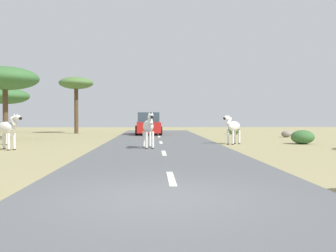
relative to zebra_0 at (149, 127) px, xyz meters
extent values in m
plane|color=#998E60|center=(0.29, -10.22, -1.01)|extent=(90.00, 90.00, 0.00)
cube|color=#56595B|center=(0.63, -10.22, -0.99)|extent=(6.00, 64.00, 0.05)
cube|color=silver|center=(0.63, -8.22, -0.96)|extent=(0.16, 2.00, 0.01)
cube|color=silver|center=(0.63, -2.22, -0.96)|extent=(0.16, 2.00, 0.01)
cube|color=silver|center=(0.63, 3.78, -0.96)|extent=(0.16, 2.00, 0.01)
cube|color=silver|center=(0.63, 9.78, -0.96)|extent=(0.16, 2.00, 0.01)
cube|color=silver|center=(0.63, 15.78, -0.96)|extent=(0.16, 2.00, 0.01)
ellipsoid|color=silver|center=(-0.02, 0.09, 0.02)|extent=(0.64, 1.18, 0.53)
cylinder|color=silver|center=(-0.09, -0.29, -0.58)|extent=(0.13, 0.13, 0.76)
cylinder|color=#28231E|center=(-0.09, -0.29, -0.94)|extent=(0.15, 0.15, 0.05)
cylinder|color=silver|center=(0.19, -0.24, -0.58)|extent=(0.13, 0.13, 0.76)
cylinder|color=#28231E|center=(0.19, -0.24, -0.94)|extent=(0.15, 0.15, 0.05)
cylinder|color=silver|center=(-0.22, 0.43, -0.58)|extent=(0.13, 0.13, 0.76)
cylinder|color=#28231E|center=(-0.22, 0.43, -0.94)|extent=(0.15, 0.15, 0.05)
cylinder|color=silver|center=(0.06, 0.48, -0.58)|extent=(0.13, 0.13, 0.76)
cylinder|color=#28231E|center=(0.06, 0.48, -0.94)|extent=(0.15, 0.15, 0.05)
cylinder|color=silver|center=(0.08, -0.43, 0.29)|extent=(0.27, 0.43, 0.45)
cube|color=black|center=(0.08, -0.43, 0.39)|extent=(0.11, 0.37, 0.31)
ellipsoid|color=silver|center=(0.13, -0.69, 0.46)|extent=(0.29, 0.52, 0.24)
ellipsoid|color=black|center=(0.16, -0.88, 0.44)|extent=(0.17, 0.19, 0.15)
cone|color=silver|center=(0.03, -0.58, 0.58)|extent=(0.11, 0.11, 0.14)
cone|color=silver|center=(0.17, -0.56, 0.58)|extent=(0.11, 0.11, 0.14)
cylinder|color=black|center=(-0.12, 0.64, -0.08)|extent=(0.07, 0.16, 0.45)
ellipsoid|color=silver|center=(-6.28, 0.03, -0.03)|extent=(1.17, 0.99, 0.53)
cylinder|color=silver|center=(-6.06, -0.29, -0.64)|extent=(0.15, 0.15, 0.76)
cylinder|color=#28231E|center=(-6.06, -0.29, -0.99)|extent=(0.18, 0.18, 0.05)
cylinder|color=silver|center=(-5.90, -0.06, -0.64)|extent=(0.15, 0.15, 0.76)
cylinder|color=#28231E|center=(-5.90, -0.06, -0.99)|extent=(0.18, 0.18, 0.05)
cylinder|color=silver|center=(-6.50, 0.35, -0.64)|extent=(0.15, 0.15, 0.76)
cylinder|color=#28231E|center=(-6.50, 0.35, -0.99)|extent=(0.18, 0.18, 0.05)
cylinder|color=silver|center=(-5.84, -0.27, 0.24)|extent=(0.44, 0.39, 0.45)
cube|color=black|center=(-5.84, -0.27, 0.33)|extent=(0.33, 0.24, 0.31)
ellipsoid|color=silver|center=(-5.63, -0.42, 0.40)|extent=(0.51, 0.44, 0.24)
ellipsoid|color=black|center=(-5.47, -0.53, 0.38)|extent=(0.22, 0.21, 0.15)
cone|color=silver|center=(-5.77, -0.41, 0.52)|extent=(0.13, 0.13, 0.14)
cone|color=silver|center=(-5.69, -0.29, 0.52)|extent=(0.13, 0.13, 0.14)
ellipsoid|color=silver|center=(4.47, 2.92, -0.05)|extent=(1.04, 1.12, 0.52)
cylinder|color=silver|center=(4.13, 2.74, -0.64)|extent=(0.15, 0.15, 0.75)
cylinder|color=#28231E|center=(4.13, 2.74, -0.99)|extent=(0.18, 0.18, 0.05)
cylinder|color=silver|center=(4.34, 2.56, -0.64)|extent=(0.15, 0.15, 0.75)
cylinder|color=#28231E|center=(4.34, 2.56, -0.99)|extent=(0.18, 0.18, 0.05)
cylinder|color=silver|center=(4.59, 3.28, -0.64)|extent=(0.15, 0.15, 0.75)
cylinder|color=#28231E|center=(4.59, 3.28, -0.99)|extent=(0.18, 0.18, 0.05)
cylinder|color=silver|center=(4.81, 3.10, -0.64)|extent=(0.15, 0.15, 0.75)
cylinder|color=#28231E|center=(4.81, 3.10, -0.99)|extent=(0.18, 0.18, 0.05)
cylinder|color=silver|center=(4.13, 2.52, 0.22)|extent=(0.41, 0.43, 0.44)
cube|color=black|center=(4.13, 2.52, 0.31)|extent=(0.26, 0.30, 0.30)
ellipsoid|color=silver|center=(3.96, 2.32, 0.38)|extent=(0.46, 0.49, 0.24)
ellipsoid|color=black|center=(3.84, 2.18, 0.36)|extent=(0.21, 0.22, 0.14)
cone|color=silver|center=(3.98, 2.46, 0.50)|extent=(0.13, 0.13, 0.14)
cone|color=silver|center=(4.09, 2.37, 0.50)|extent=(0.13, 0.13, 0.14)
cylinder|color=black|center=(4.82, 3.34, -0.15)|extent=(0.13, 0.14, 0.44)
cylinder|color=silver|center=(-7.59, 3.06, -0.67)|extent=(0.14, 0.14, 0.69)
cylinder|color=#28231E|center=(-7.59, 3.06, -0.99)|extent=(0.16, 0.16, 0.05)
cylinder|color=silver|center=(-7.37, 2.92, -0.67)|extent=(0.14, 0.14, 0.69)
cylinder|color=#28231E|center=(-7.37, 2.92, -0.99)|extent=(0.16, 0.16, 0.05)
cylinder|color=black|center=(-7.39, 3.14, -0.21)|extent=(0.11, 0.14, 0.41)
cube|color=red|center=(-0.20, 12.89, -0.38)|extent=(1.98, 4.27, 0.80)
cube|color=#334751|center=(-0.19, 12.69, 0.40)|extent=(1.73, 2.27, 0.76)
cube|color=black|center=(-0.29, 15.05, -0.66)|extent=(1.72, 0.23, 0.24)
cylinder|color=black|center=(0.64, 14.28, -0.62)|extent=(0.25, 0.69, 0.68)
cylinder|color=black|center=(-1.16, 14.20, -0.62)|extent=(0.25, 0.69, 0.68)
cylinder|color=black|center=(0.76, 11.58, -0.62)|extent=(0.25, 0.69, 0.68)
cylinder|color=black|center=(-1.04, 11.50, -0.62)|extent=(0.25, 0.69, 0.68)
cylinder|color=#4C3823|center=(-9.19, 7.51, 0.57)|extent=(0.32, 0.32, 3.17)
ellipsoid|color=#386633|center=(-9.19, 7.51, 2.88)|extent=(4.18, 4.18, 1.46)
cylinder|color=#4C3823|center=(-6.45, 16.05, 0.91)|extent=(0.34, 0.34, 3.85)
ellipsoid|color=#4C7038|center=(-6.45, 16.05, 3.35)|extent=(2.93, 2.93, 1.03)
cylinder|color=#4C3823|center=(-13.51, 18.89, 0.31)|extent=(0.31, 0.31, 2.64)
ellipsoid|color=#386633|center=(-13.51, 18.89, 2.36)|extent=(4.22, 4.22, 1.48)
ellipsoid|color=#386633|center=(8.21, 3.01, -0.64)|extent=(1.25, 1.12, 0.75)
ellipsoid|color=#4C7038|center=(6.87, 14.09, -0.71)|extent=(1.02, 0.92, 0.61)
ellipsoid|color=gray|center=(9.68, 9.60, -0.78)|extent=(0.70, 0.65, 0.47)
camera|label=1|loc=(0.22, -16.87, 0.46)|focal=40.36mm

